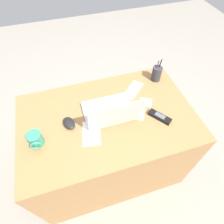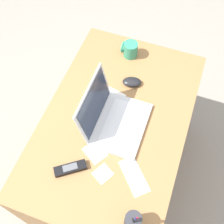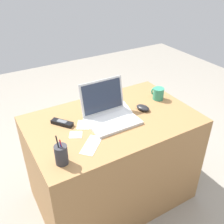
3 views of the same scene
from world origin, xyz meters
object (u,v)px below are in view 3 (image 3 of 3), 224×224
(computer_mouse, at_px, (143,108))
(pen_holder, at_px, (61,154))
(cordless_phone, at_px, (62,123))
(laptop, at_px, (109,113))
(coffee_mug_white, at_px, (158,93))

(computer_mouse, bearing_deg, pen_holder, -178.09)
(cordless_phone, relative_size, pen_holder, 0.80)
(laptop, relative_size, coffee_mug_white, 3.50)
(laptop, distance_m, cordless_phone, 0.31)
(coffee_mug_white, distance_m, pen_holder, 0.92)
(computer_mouse, distance_m, coffee_mug_white, 0.21)
(laptop, bearing_deg, computer_mouse, -3.45)
(laptop, xyz_separation_m, computer_mouse, (0.26, -0.02, -0.03))
(laptop, bearing_deg, cordless_phone, 161.11)
(laptop, xyz_separation_m, cordless_phone, (-0.29, 0.10, -0.04))
(laptop, height_order, pen_holder, laptop)
(laptop, relative_size, computer_mouse, 3.18)
(coffee_mug_white, bearing_deg, computer_mouse, -158.53)
(cordless_phone, xyz_separation_m, pen_holder, (-0.13, -0.34, 0.04))
(coffee_mug_white, distance_m, cordless_phone, 0.75)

